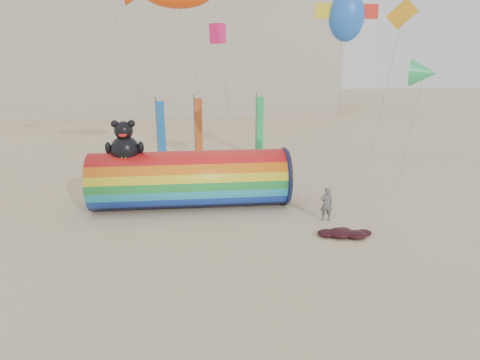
{
  "coord_description": "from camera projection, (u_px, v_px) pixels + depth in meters",
  "views": [
    {
      "loc": [
        -1.65,
        -18.24,
        8.39
      ],
      "look_at": [
        0.5,
        1.5,
        2.4
      ],
      "focal_mm": 32.0,
      "sensor_mm": 36.0,
      "label": 1
    }
  ],
  "objects": [
    {
      "name": "hotel_building",
      "position": [
        116.0,
        37.0,
        59.47
      ],
      "size": [
        60.4,
        15.4,
        20.6
      ],
      "color": "#B7AD99",
      "rests_on": "ground"
    },
    {
      "name": "windsock_assembly",
      "position": [
        190.0,
        178.0,
        23.71
      ],
      "size": [
        10.87,
        3.31,
        5.01
      ],
      "color": "red",
      "rests_on": "ground"
    },
    {
      "name": "kite_handler",
      "position": [
        326.0,
        204.0,
        21.89
      ],
      "size": [
        0.67,
        0.47,
        1.77
      ],
      "primitive_type": "imported",
      "rotation": [
        0.0,
        0.0,
        3.07
      ],
      "color": "#555A5C",
      "rests_on": "ground"
    },
    {
      "name": "fabric_bundle",
      "position": [
        344.0,
        233.0,
        20.14
      ],
      "size": [
        2.62,
        1.35,
        0.41
      ],
      "color": "#3B0A11",
      "rests_on": "ground"
    },
    {
      "name": "ground",
      "position": [
        233.0,
        239.0,
        19.95
      ],
      "size": [
        160.0,
        160.0,
        0.0
      ],
      "primitive_type": "plane",
      "color": "#CCB58C",
      "rests_on": "ground"
    },
    {
      "name": "festival_banners",
      "position": [
        207.0,
        128.0,
        33.63
      ],
      "size": [
        8.47,
        2.62,
        5.2
      ],
      "color": "#59595E",
      "rests_on": "ground"
    }
  ]
}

